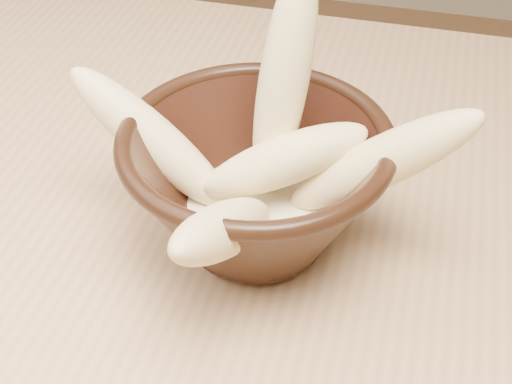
# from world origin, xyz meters

# --- Properties ---
(table) EXTENTS (1.20, 0.80, 0.75)m
(table) POSITION_xyz_m (0.00, 0.00, 0.67)
(table) COLOR tan
(table) RESTS_ON ground
(bowl) EXTENTS (0.20, 0.20, 0.11)m
(bowl) POSITION_xyz_m (0.05, 0.01, 0.81)
(bowl) COLOR black
(bowl) RESTS_ON table
(milk_puddle) EXTENTS (0.11, 0.11, 0.02)m
(milk_puddle) POSITION_xyz_m (0.05, 0.01, 0.79)
(milk_puddle) COLOR beige
(milk_puddle) RESTS_ON bowl
(banana_upright) EXTENTS (0.06, 0.09, 0.18)m
(banana_upright) POSITION_xyz_m (0.06, 0.05, 0.88)
(banana_upright) COLOR #E9CA8A
(banana_upright) RESTS_ON bowl
(banana_left) EXTENTS (0.15, 0.06, 0.12)m
(banana_left) POSITION_xyz_m (-0.02, 0.01, 0.83)
(banana_left) COLOR #E9CA8A
(banana_left) RESTS_ON bowl
(banana_right) EXTENTS (0.14, 0.04, 0.13)m
(banana_right) POSITION_xyz_m (0.14, 0.02, 0.84)
(banana_right) COLOR #E9CA8A
(banana_right) RESTS_ON bowl
(banana_across) EXTENTS (0.13, 0.08, 0.08)m
(banana_across) POSITION_xyz_m (0.07, 0.02, 0.83)
(banana_across) COLOR #E9CA8A
(banana_across) RESTS_ON bowl
(banana_front) EXTENTS (0.06, 0.15, 0.11)m
(banana_front) POSITION_xyz_m (0.05, -0.06, 0.83)
(banana_front) COLOR #E9CA8A
(banana_front) RESTS_ON bowl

